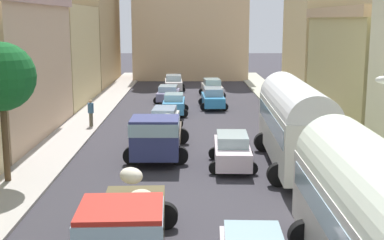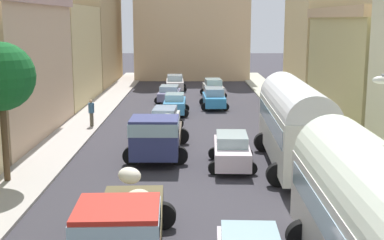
{
  "view_description": "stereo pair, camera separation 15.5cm",
  "coord_description": "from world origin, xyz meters",
  "px_view_note": "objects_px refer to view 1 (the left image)",
  "views": [
    {
      "loc": [
        -0.15,
        -5.54,
        6.9
      ],
      "look_at": [
        0.0,
        22.17,
        1.57
      ],
      "focal_mm": 48.95,
      "sensor_mm": 36.0,
      "label": 1
    },
    {
      "loc": [
        0.0,
        -5.54,
        6.9
      ],
      "look_at": [
        0.0,
        22.17,
        1.57
      ],
      "focal_mm": 48.95,
      "sensor_mm": 36.0,
      "label": 2
    }
  ],
  "objects_px": {
    "car_2": "(168,94)",
    "cargo_truck_1": "(157,134)",
    "parked_bus_1": "(295,120)",
    "car_5": "(232,150)",
    "car_1": "(174,104)",
    "car_3": "(174,83)",
    "parked_bus_0": "(383,224)",
    "cargo_truck_0": "(127,229)",
    "car_7": "(212,88)",
    "pedestrian_0": "(91,112)",
    "car_6": "(213,98)",
    "car_0": "(165,120)"
  },
  "relations": [
    {
      "from": "car_5",
      "to": "car_7",
      "type": "relative_size",
      "value": 0.99
    },
    {
      "from": "cargo_truck_0",
      "to": "car_6",
      "type": "bearing_deg",
      "value": 82.52
    },
    {
      "from": "parked_bus_1",
      "to": "car_5",
      "type": "bearing_deg",
      "value": 178.54
    },
    {
      "from": "cargo_truck_1",
      "to": "pedestrian_0",
      "type": "height_order",
      "value": "cargo_truck_1"
    },
    {
      "from": "car_0",
      "to": "car_3",
      "type": "relative_size",
      "value": 1.05
    },
    {
      "from": "car_5",
      "to": "car_6",
      "type": "bearing_deg",
      "value": 90.53
    },
    {
      "from": "car_0",
      "to": "parked_bus_1",
      "type": "bearing_deg",
      "value": -50.24
    },
    {
      "from": "cargo_truck_1",
      "to": "car_1",
      "type": "height_order",
      "value": "cargo_truck_1"
    },
    {
      "from": "parked_bus_1",
      "to": "cargo_truck_0",
      "type": "height_order",
      "value": "parked_bus_1"
    },
    {
      "from": "cargo_truck_0",
      "to": "car_5",
      "type": "xyz_separation_m",
      "value": [
        3.75,
        10.59,
        -0.46
      ]
    },
    {
      "from": "car_3",
      "to": "parked_bus_0",
      "type": "bearing_deg",
      "value": -81.16
    },
    {
      "from": "car_7",
      "to": "pedestrian_0",
      "type": "distance_m",
      "value": 16.25
    },
    {
      "from": "parked_bus_0",
      "to": "car_5",
      "type": "relative_size",
      "value": 2.28
    },
    {
      "from": "parked_bus_0",
      "to": "car_1",
      "type": "height_order",
      "value": "parked_bus_0"
    },
    {
      "from": "parked_bus_1",
      "to": "car_7",
      "type": "bearing_deg",
      "value": 97.16
    },
    {
      "from": "parked_bus_1",
      "to": "car_1",
      "type": "xyz_separation_m",
      "value": [
        -6.06,
        13.89,
        -1.49
      ]
    },
    {
      "from": "car_5",
      "to": "car_3",
      "type": "bearing_deg",
      "value": 97.54
    },
    {
      "from": "parked_bus_0",
      "to": "cargo_truck_1",
      "type": "height_order",
      "value": "parked_bus_0"
    },
    {
      "from": "car_3",
      "to": "car_6",
      "type": "xyz_separation_m",
      "value": [
        3.41,
        -10.12,
        0.01
      ]
    },
    {
      "from": "cargo_truck_0",
      "to": "car_1",
      "type": "bearing_deg",
      "value": 88.58
    },
    {
      "from": "cargo_truck_1",
      "to": "car_0",
      "type": "height_order",
      "value": "cargo_truck_1"
    },
    {
      "from": "parked_bus_1",
      "to": "car_6",
      "type": "bearing_deg",
      "value": 100.3
    },
    {
      "from": "car_3",
      "to": "car_5",
      "type": "xyz_separation_m",
      "value": [
        3.56,
        -26.94,
        0.01
      ]
    },
    {
      "from": "parked_bus_0",
      "to": "cargo_truck_0",
      "type": "xyz_separation_m",
      "value": [
        -6.31,
        1.83,
        -0.88
      ]
    },
    {
      "from": "car_0",
      "to": "car_1",
      "type": "bearing_deg",
      "value": 86.15
    },
    {
      "from": "parked_bus_1",
      "to": "car_5",
      "type": "height_order",
      "value": "parked_bus_1"
    },
    {
      "from": "car_6",
      "to": "car_0",
      "type": "bearing_deg",
      "value": -110.49
    },
    {
      "from": "car_2",
      "to": "pedestrian_0",
      "type": "relative_size",
      "value": 2.2
    },
    {
      "from": "parked_bus_0",
      "to": "cargo_truck_0",
      "type": "bearing_deg",
      "value": 163.84
    },
    {
      "from": "car_0",
      "to": "car_6",
      "type": "distance_m",
      "value": 9.73
    },
    {
      "from": "car_1",
      "to": "car_3",
      "type": "relative_size",
      "value": 0.85
    },
    {
      "from": "parked_bus_0",
      "to": "car_6",
      "type": "distance_m",
      "value": 29.4
    },
    {
      "from": "car_1",
      "to": "car_3",
      "type": "height_order",
      "value": "car_1"
    },
    {
      "from": "car_0",
      "to": "car_2",
      "type": "height_order",
      "value": "car_0"
    },
    {
      "from": "car_0",
      "to": "car_7",
      "type": "bearing_deg",
      "value": 76.7
    },
    {
      "from": "car_1",
      "to": "car_7",
      "type": "relative_size",
      "value": 0.84
    },
    {
      "from": "car_5",
      "to": "car_7",
      "type": "distance_m",
      "value": 22.89
    },
    {
      "from": "cargo_truck_1",
      "to": "car_0",
      "type": "distance_m",
      "value": 6.15
    },
    {
      "from": "parked_bus_0",
      "to": "car_2",
      "type": "relative_size",
      "value": 2.4
    },
    {
      "from": "car_2",
      "to": "car_7",
      "type": "xyz_separation_m",
      "value": [
        3.84,
        2.98,
        0.1
      ]
    },
    {
      "from": "parked_bus_0",
      "to": "car_0",
      "type": "distance_m",
      "value": 21.08
    },
    {
      "from": "parked_bus_1",
      "to": "car_2",
      "type": "bearing_deg",
      "value": 108.59
    },
    {
      "from": "parked_bus_0",
      "to": "parked_bus_1",
      "type": "distance_m",
      "value": 12.35
    },
    {
      "from": "car_3",
      "to": "cargo_truck_0",
      "type": "bearing_deg",
      "value": -90.29
    },
    {
      "from": "car_0",
      "to": "cargo_truck_1",
      "type": "bearing_deg",
      "value": -90.84
    },
    {
      "from": "car_1",
      "to": "car_3",
      "type": "distance_m",
      "value": 13.13
    },
    {
      "from": "parked_bus_1",
      "to": "cargo_truck_0",
      "type": "xyz_separation_m",
      "value": [
        -6.67,
        -10.52,
        -1.02
      ]
    },
    {
      "from": "parked_bus_0",
      "to": "cargo_truck_0",
      "type": "distance_m",
      "value": 6.63
    },
    {
      "from": "car_2",
      "to": "cargo_truck_1",
      "type": "bearing_deg",
      "value": -89.51
    },
    {
      "from": "car_5",
      "to": "parked_bus_0",
      "type": "bearing_deg",
      "value": -78.36
    }
  ]
}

